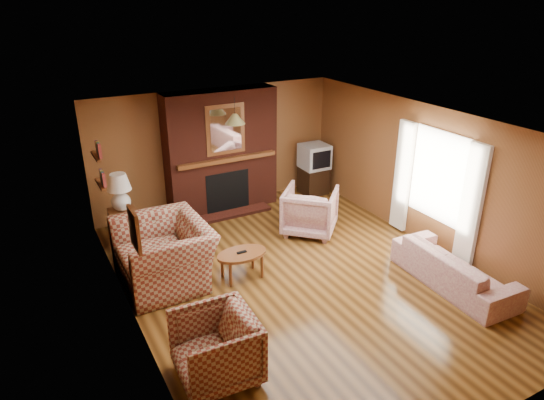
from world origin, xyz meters
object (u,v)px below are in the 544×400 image
side_table (124,227)px  table_lamp (120,190)px  plaid_loveseat (164,254)px  floral_sofa (454,268)px  plaid_armchair (216,348)px  coffee_table (242,256)px  floral_armchair (310,211)px  tv_stand (314,180)px  fireplace (222,153)px  crt_tv (315,156)px

side_table → table_lamp: bearing=0.0°
plaid_loveseat → floral_sofa: (3.75, -2.16, -0.18)m
plaid_armchair → table_lamp: size_ratio=1.33×
plaid_armchair → coffee_table: 2.13m
floral_armchair → tv_stand: (1.09, 1.54, -0.13)m
plaid_armchair → coffee_table: plaid_armchair is taller
plaid_armchair → floral_sofa: 3.85m
plaid_armchair → floral_armchair: (2.91, 2.59, 0.02)m
plaid_loveseat → tv_stand: size_ratio=2.48×
table_lamp → fireplace: bearing=14.3°
fireplace → floral_sofa: 4.73m
plaid_loveseat → coffee_table: size_ratio=1.85×
plaid_loveseat → floral_armchair: plaid_loveseat is taller
side_table → tv_stand: side_table is taller
tv_stand → floral_sofa: bearing=-92.9°
plaid_loveseat → side_table: plaid_loveseat is taller
plaid_loveseat → floral_sofa: bearing=59.2°
floral_sofa → tv_stand: 4.06m
coffee_table → tv_stand: tv_stand is taller
floral_sofa → table_lamp: table_lamp is taller
coffee_table → fireplace: bearing=72.8°
side_table → tv_stand: size_ratio=1.05×
floral_sofa → table_lamp: (-4.00, 3.71, 0.70)m
table_lamp → crt_tv: table_lamp is taller
fireplace → floral_armchair: bearing=-60.9°
plaid_armchair → crt_tv: crt_tv is taller
floral_armchair → crt_tv: size_ratio=1.64×
floral_sofa → floral_armchair: bearing=23.2°
plaid_armchair → coffee_table: (1.16, 1.78, -0.04)m
plaid_armchair → tv_stand: plaid_armchair is taller
tv_stand → plaid_loveseat: bearing=-154.8°
table_lamp → tv_stand: size_ratio=1.15×
plaid_loveseat → floral_sofa: size_ratio=0.74×
floral_armchair → fireplace: bearing=-16.7°
coffee_table → crt_tv: (2.84, 2.35, 0.48)m
tv_stand → crt_tv: (0.00, -0.01, 0.55)m
side_table → fireplace: bearing=14.3°
plaid_loveseat → table_lamp: 1.65m
crt_tv → side_table: bearing=-175.3°
plaid_loveseat → tv_stand: bearing=115.1°
floral_sofa → floral_armchair: size_ratio=2.12×
coffee_table → side_table: 2.40m
floral_sofa → plaid_armchair: bearing=93.9°
coffee_table → crt_tv: size_ratio=1.39×
fireplace → table_lamp: 2.18m
side_table → table_lamp: (0.00, 0.00, 0.68)m
coffee_table → plaid_loveseat: bearing=156.7°
floral_sofa → side_table: size_ratio=3.21×
plaid_armchair → side_table: bearing=-175.0°
floral_sofa → coffee_table: floral_sofa is taller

